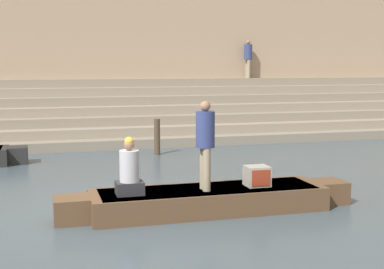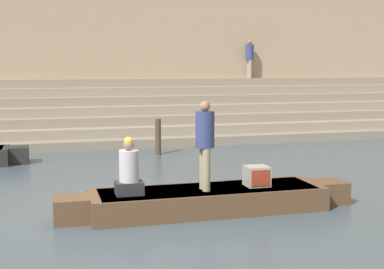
% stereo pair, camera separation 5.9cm
% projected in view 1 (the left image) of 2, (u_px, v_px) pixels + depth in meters
% --- Properties ---
extents(ground_plane, '(120.00, 120.00, 0.00)m').
position_uv_depth(ground_plane, '(115.00, 211.00, 10.38)').
color(ground_plane, '#3D4C56').
extents(ghat_steps, '(36.00, 4.62, 2.26)m').
position_uv_depth(ghat_steps, '(78.00, 119.00, 20.26)').
color(ghat_steps, gray).
rests_on(ghat_steps, ground).
extents(back_wall, '(34.20, 1.28, 7.72)m').
position_uv_depth(back_wall, '(73.00, 40.00, 22.01)').
color(back_wall, tan).
rests_on(back_wall, ground).
extents(rowboat_main, '(5.81, 1.33, 0.45)m').
position_uv_depth(rowboat_main, '(209.00, 199.00, 10.31)').
color(rowboat_main, brown).
rests_on(rowboat_main, ground).
extents(person_standing, '(0.36, 0.36, 1.70)m').
position_uv_depth(person_standing, '(205.00, 139.00, 10.05)').
color(person_standing, gray).
rests_on(person_standing, rowboat_main).
extents(person_rowing, '(0.50, 0.39, 1.07)m').
position_uv_depth(person_rowing, '(129.00, 172.00, 9.76)').
color(person_rowing, '#28282D').
rests_on(person_rowing, rowboat_main).
extents(tv_set, '(0.46, 0.42, 0.39)m').
position_uv_depth(tv_set, '(257.00, 176.00, 10.48)').
color(tv_set, '#9E998E').
rests_on(tv_set, rowboat_main).
extents(mooring_post, '(0.19, 0.19, 1.14)m').
position_uv_depth(mooring_post, '(157.00, 137.00, 16.88)').
color(mooring_post, '#473828').
rests_on(mooring_post, ground).
extents(person_on_steps, '(0.35, 0.35, 1.64)m').
position_uv_depth(person_on_steps, '(248.00, 56.00, 23.19)').
color(person_on_steps, gray).
rests_on(person_on_steps, ghat_steps).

